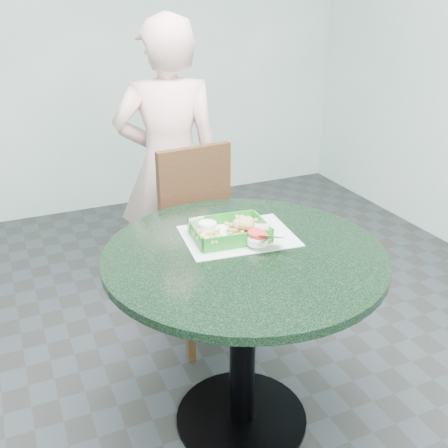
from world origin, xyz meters
name	(u,v)px	position (x,y,z in m)	size (l,w,h in m)	color
floor	(241,419)	(0.00, 0.00, 0.00)	(4.00, 5.00, 0.02)	#303335
wall_back	(89,19)	(0.00, 2.50, 1.40)	(4.00, 0.04, 2.80)	silver
cafe_table	(243,297)	(0.00, 0.00, 0.58)	(0.99, 0.99, 0.75)	black
dining_chair	(202,232)	(0.11, 0.67, 0.53)	(0.38, 0.38, 0.93)	#351E0D
diner_person	(169,166)	(0.07, 1.04, 0.76)	(0.55, 0.36, 1.51)	beige
placemat	(238,241)	(0.03, 0.11, 0.75)	(0.40, 0.30, 0.00)	#B3BFBD
food_basket	(229,238)	(0.00, 0.12, 0.77)	(0.27, 0.19, 0.05)	#1D791F
crab_sandwich	(244,230)	(0.04, 0.10, 0.80)	(0.12, 0.12, 0.07)	gold
fries_pile	(214,240)	(-0.08, 0.09, 0.79)	(0.11, 0.12, 0.04)	#D3C476
sauce_ramekin	(208,232)	(-0.08, 0.13, 0.80)	(0.06, 0.06, 0.04)	white
garnish_cup	(262,242)	(0.07, 0.00, 0.79)	(0.11, 0.11, 0.04)	white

